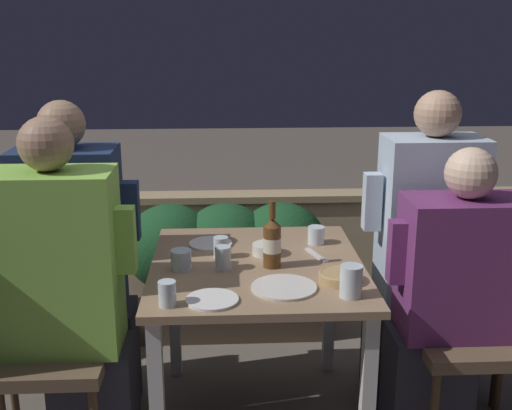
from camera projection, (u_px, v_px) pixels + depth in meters
The scene contains 24 objects.
parapet_wall at pixel (245, 242), 3.99m from camera, with size 9.00×0.18×0.64m.
dining_table at pixel (257, 286), 2.56m from camera, with size 0.83×0.93×0.72m.
planter_hedge at pixel (226, 262), 3.45m from camera, with size 1.08×0.47×0.72m.
chair_left_near at pixel (14, 328), 2.35m from camera, with size 0.48×0.48×0.92m.
person_green_blouse at pixel (68, 298), 2.33m from camera, with size 0.50×0.26×1.34m.
chair_left_far at pixel (33, 291), 2.68m from camera, with size 0.48×0.48×0.92m.
person_navy_jumper at pixel (80, 262), 2.65m from camera, with size 0.49×0.26×1.35m.
chair_right_near at pixel (502, 312), 2.48m from camera, with size 0.48×0.48×0.92m.
person_purple_stripe at pixel (450, 302), 2.46m from camera, with size 0.51×0.26×1.21m.
chair_right_far at pixel (464, 280), 2.79m from camera, with size 0.48×0.48×0.92m.
person_blue_shirt at pixel (420, 251), 2.74m from camera, with size 0.49×0.26×1.38m.
beer_bottle at pixel (272, 242), 2.47m from camera, with size 0.07×0.07×0.26m.
plate_0 at pixel (211, 244), 2.74m from camera, with size 0.18×0.18×0.01m.
plate_1 at pixel (212, 300), 2.18m from camera, with size 0.18×0.18×0.01m.
plate_2 at pixel (284, 287), 2.29m from camera, with size 0.24×0.24×0.01m.
bowl_0 at pixel (340, 276), 2.35m from camera, with size 0.16×0.16×0.04m.
bowl_1 at pixel (266, 248), 2.63m from camera, with size 0.12×0.12×0.05m.
glass_cup_0 at pixel (181, 260), 2.46m from camera, with size 0.08×0.08×0.08m.
glass_cup_1 at pixel (351, 281), 2.21m from camera, with size 0.08×0.08×0.11m.
glass_cup_2 at pixel (316, 235), 2.75m from camera, with size 0.07×0.07×0.08m.
glass_cup_3 at pixel (167, 294), 2.14m from camera, with size 0.06×0.06×0.09m.
glass_cup_4 at pixel (221, 247), 2.59m from camera, with size 0.06×0.06×0.09m.
glass_cup_5 at pixel (223, 258), 2.46m from camera, with size 0.06×0.06×0.09m.
fork_0 at pixel (316, 255), 2.61m from camera, with size 0.08×0.17×0.01m.
Camera 1 is at (-0.13, -2.37, 1.63)m, focal length 45.00 mm.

